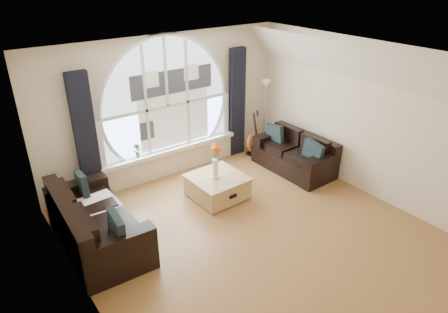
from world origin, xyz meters
TOP-DOWN VIEW (x-y plane):
  - ground at (0.00, 0.00)m, footprint 5.00×5.50m
  - ceiling at (0.00, 0.00)m, footprint 5.00×5.50m
  - wall_back at (0.00, 2.75)m, footprint 5.00×0.01m
  - wall_left at (-2.50, 0.00)m, footprint 0.01×5.50m
  - wall_right at (2.50, 0.00)m, footprint 0.01×5.50m
  - attic_slope at (2.20, 0.00)m, footprint 0.92×5.50m
  - arched_window at (0.00, 2.72)m, footprint 2.60×0.06m
  - window_sill at (0.00, 2.65)m, footprint 2.90×0.22m
  - window_frame at (0.00, 2.69)m, footprint 2.76×0.08m
  - neighbor_house at (0.15, 2.71)m, footprint 1.70×0.02m
  - curtain_left at (-1.60, 2.63)m, footprint 0.35×0.12m
  - curtain_right at (1.60, 2.63)m, footprint 0.35×0.12m
  - sofa_left at (-2.01, 1.31)m, footprint 1.05×1.99m
  - sofa_right at (2.04, 1.32)m, footprint 0.85×1.66m
  - coffee_chest at (0.20, 1.38)m, footprint 0.94×0.94m
  - throw_blanket at (-1.87, 1.57)m, footprint 0.59×0.59m
  - vase_flowers at (0.16, 1.38)m, footprint 0.24×0.24m
  - floor_lamp at (2.19, 2.41)m, footprint 0.24×0.24m
  - guitar at (1.81, 2.32)m, footprint 0.40×0.30m
  - potted_plant at (-0.71, 2.65)m, footprint 0.16×0.12m

SIDE VIEW (x-z plane):
  - ground at x=0.00m, z-range -0.01..0.01m
  - coffee_chest at x=0.20m, z-range 0.00..0.45m
  - sofa_left at x=-2.01m, z-range -0.03..0.83m
  - sofa_right at x=2.04m, z-range 0.03..0.77m
  - throw_blanket at x=-1.87m, z-range 0.45..0.55m
  - window_sill at x=0.00m, z-range 0.47..0.55m
  - guitar at x=1.81m, z-range 0.00..1.06m
  - potted_plant at x=-0.71m, z-range 0.55..0.82m
  - vase_flowers at x=0.16m, z-range 0.45..1.15m
  - floor_lamp at x=2.19m, z-range 0.00..1.60m
  - curtain_left at x=-1.60m, z-range 0.00..2.30m
  - curtain_right at x=1.60m, z-range 0.00..2.30m
  - wall_back at x=0.00m, z-range 0.00..2.70m
  - wall_left at x=-2.50m, z-range 0.00..2.70m
  - wall_right at x=2.50m, z-range 0.00..2.70m
  - neighbor_house at x=0.15m, z-range 0.75..2.25m
  - arched_window at x=0.00m, z-range 0.55..2.70m
  - window_frame at x=0.00m, z-range 0.55..2.70m
  - attic_slope at x=2.20m, z-range 1.99..2.71m
  - ceiling at x=0.00m, z-range 2.70..2.71m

